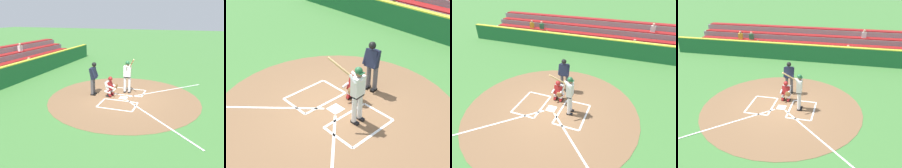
% 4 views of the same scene
% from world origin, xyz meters
% --- Properties ---
extents(ground_plane, '(120.00, 120.00, 0.00)m').
position_xyz_m(ground_plane, '(0.00, 0.00, 0.00)').
color(ground_plane, '#427A38').
extents(dirt_circle, '(8.00, 8.00, 0.01)m').
position_xyz_m(dirt_circle, '(0.00, 0.00, 0.01)').
color(dirt_circle, brown).
rests_on(dirt_circle, ground).
extents(home_plate_and_chalk, '(7.93, 4.91, 0.01)m').
position_xyz_m(home_plate_and_chalk, '(0.00, 0.88, 0.01)').
color(home_plate_and_chalk, white).
rests_on(home_plate_and_chalk, dirt_circle).
extents(batter, '(0.91, 0.76, 2.13)m').
position_xyz_m(batter, '(-0.89, -0.03, 1.10)').
color(batter, white).
rests_on(batter, ground).
extents(catcher, '(0.59, 0.65, 1.13)m').
position_xyz_m(catcher, '(-0.06, -0.78, 0.59)').
color(catcher, black).
rests_on(catcher, ground).
extents(plate_umpire, '(0.60, 0.45, 1.86)m').
position_xyz_m(plate_umpire, '(0.02, -1.73, 1.08)').
color(plate_umpire, '#4C4C51').
rests_on(plate_umpire, ground).
extents(baseball, '(0.07, 0.07, 0.07)m').
position_xyz_m(baseball, '(-0.48, -0.58, 0.04)').
color(baseball, white).
rests_on(baseball, ground).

